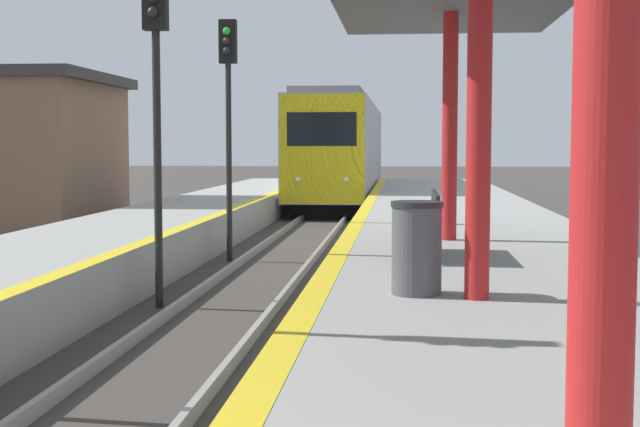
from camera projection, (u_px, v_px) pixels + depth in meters
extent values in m
cube|color=black|center=(343.00, 196.00, 38.21)|extent=(2.36, 17.80, 0.55)
cube|color=#99999E|center=(343.00, 148.00, 38.05)|extent=(2.78, 19.78, 3.57)
cube|color=yellow|center=(322.00, 149.00, 28.32)|extent=(2.72, 0.16, 3.50)
cube|color=black|center=(322.00, 129.00, 28.21)|extent=(2.22, 0.06, 1.07)
cube|color=slate|center=(343.00, 103.00, 37.91)|extent=(2.36, 18.79, 0.24)
sphere|color=white|center=(298.00, 180.00, 28.40)|extent=(0.18, 0.18, 0.18)
sphere|color=white|center=(346.00, 180.00, 28.26)|extent=(0.18, 0.18, 0.18)
cylinder|color=black|center=(158.00, 171.00, 13.34)|extent=(0.12, 0.12, 4.15)
cube|color=black|center=(155.00, 0.00, 13.14)|extent=(0.36, 0.20, 0.90)
sphere|color=black|center=(153.00, 12.00, 13.03)|extent=(0.16, 0.16, 0.16)
cylinder|color=black|center=(229.00, 163.00, 18.69)|extent=(0.12, 0.12, 4.15)
cube|color=black|center=(228.00, 42.00, 18.49)|extent=(0.36, 0.20, 0.90)
sphere|color=green|center=(227.00, 31.00, 18.35)|extent=(0.16, 0.16, 0.16)
sphere|color=black|center=(227.00, 41.00, 18.36)|extent=(0.16, 0.16, 0.16)
sphere|color=black|center=(227.00, 51.00, 18.38)|extent=(0.16, 0.16, 0.16)
cylinder|color=red|center=(607.00, 67.00, 3.37)|extent=(0.26, 0.26, 3.78)
cylinder|color=red|center=(479.00, 116.00, 9.08)|extent=(0.26, 0.26, 3.78)
cylinder|color=red|center=(450.00, 127.00, 14.80)|extent=(0.26, 0.26, 3.78)
cylinder|color=#4C4C51|center=(417.00, 251.00, 9.48)|extent=(0.53, 0.53, 0.93)
cylinder|color=#262626|center=(417.00, 204.00, 9.44)|extent=(0.56, 0.56, 0.06)
cube|color=#28282D|center=(422.00, 226.00, 12.69)|extent=(0.44, 1.96, 0.08)
cube|color=#28282D|center=(435.00, 208.00, 12.65)|extent=(0.06, 1.96, 0.44)
cube|color=#262628|center=(423.00, 249.00, 11.93)|extent=(0.35, 0.08, 0.40)
cube|color=#262628|center=(421.00, 237.00, 13.49)|extent=(0.35, 0.08, 0.40)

